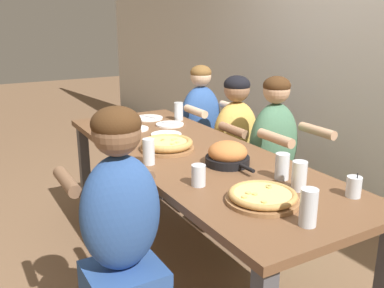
{
  "coord_description": "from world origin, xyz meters",
  "views": [
    {
      "loc": [
        2.08,
        -1.2,
        1.57
      ],
      "look_at": [
        0.0,
        0.0,
        0.84
      ],
      "focal_mm": 40.0,
      "sensor_mm": 36.0,
      "label": 1
    }
  ],
  "objects": [
    {
      "name": "empty_plate_c",
      "position": [
        -0.65,
        -0.09,
        0.8
      ],
      "size": [
        0.19,
        0.19,
        0.02
      ],
      "color": "white",
      "rests_on": "dining_table"
    },
    {
      "name": "ground_plane",
      "position": [
        0.0,
        0.0,
        0.0
      ],
      "size": [
        18.0,
        18.0,
        0.0
      ],
      "primitive_type": "plane",
      "color": "brown",
      "rests_on": "ground"
    },
    {
      "name": "diner_far_left",
      "position": [
        -0.93,
        0.63,
        0.53
      ],
      "size": [
        0.51,
        0.4,
        1.18
      ],
      "rotation": [
        0.0,
        0.0,
        -1.57
      ],
      "color": "#2D5193",
      "rests_on": "ground"
    },
    {
      "name": "drinking_glass_g",
      "position": [
        0.74,
        0.14,
        0.85
      ],
      "size": [
        0.07,
        0.07,
        0.14
      ],
      "color": "silver",
      "rests_on": "dining_table"
    },
    {
      "name": "skillet_bowl",
      "position": [
        0.29,
        0.06,
        0.85
      ],
      "size": [
        0.35,
        0.24,
        0.13
      ],
      "color": "black",
      "rests_on": "dining_table"
    },
    {
      "name": "diner_far_midleft",
      "position": [
        -0.43,
        0.63,
        0.53
      ],
      "size": [
        0.51,
        0.4,
        1.15
      ],
      "rotation": [
        0.0,
        0.0,
        -1.57
      ],
      "color": "gold",
      "rests_on": "ground"
    },
    {
      "name": "drinking_glass_e",
      "position": [
        0.59,
        0.17,
        0.86
      ],
      "size": [
        0.07,
        0.07,
        0.13
      ],
      "color": "silver",
      "rests_on": "dining_table"
    },
    {
      "name": "diner_near_midright",
      "position": [
        0.46,
        -0.63,
        0.57
      ],
      "size": [
        0.51,
        0.4,
        1.22
      ],
      "rotation": [
        0.0,
        0.0,
        1.57
      ],
      "color": "#2D5193",
      "rests_on": "ground"
    },
    {
      "name": "dining_table",
      "position": [
        0.0,
        0.0,
        0.71
      ],
      "size": [
        2.32,
        0.81,
        0.79
      ],
      "color": "brown",
      "rests_on": "ground"
    },
    {
      "name": "empty_plate_d",
      "position": [
        -0.64,
        0.18,
        0.8
      ],
      "size": [
        0.2,
        0.2,
        0.02
      ],
      "color": "white",
      "rests_on": "dining_table"
    },
    {
      "name": "drinking_glass_d",
      "position": [
        0.46,
        -0.23,
        0.84
      ],
      "size": [
        0.07,
        0.07,
        0.1
      ],
      "color": "silver",
      "rests_on": "dining_table"
    },
    {
      "name": "cocktail_glass_blue",
      "position": [
        0.92,
        0.3,
        0.84
      ],
      "size": [
        0.07,
        0.07,
        0.12
      ],
      "color": "silver",
      "rests_on": "dining_table"
    },
    {
      "name": "drinking_glass_h",
      "position": [
        -0.9,
        -0.16,
        0.85
      ],
      "size": [
        0.07,
        0.07,
        0.11
      ],
      "color": "silver",
      "rests_on": "dining_table"
    },
    {
      "name": "drinking_glass_a",
      "position": [
        -0.66,
        -0.29,
        0.86
      ],
      "size": [
        0.07,
        0.07,
        0.14
      ],
      "color": "silver",
      "rests_on": "dining_table"
    },
    {
      "name": "drinking_glass_f",
      "position": [
        -0.47,
        -0.31,
        0.84
      ],
      "size": [
        0.06,
        0.06,
        0.11
      ],
      "color": "silver",
      "rests_on": "dining_table"
    },
    {
      "name": "restaurant_back_panel",
      "position": [
        0.0,
        1.45,
        1.6
      ],
      "size": [
        10.0,
        0.06,
        3.2
      ],
      "primitive_type": "cube",
      "color": "silver",
      "rests_on": "ground"
    },
    {
      "name": "pizza_board_main",
      "position": [
        -0.11,
        -0.11,
        0.83
      ],
      "size": [
        0.32,
        0.32,
        0.06
      ],
      "color": "#996B42",
      "rests_on": "dining_table"
    },
    {
      "name": "diner_far_center",
      "position": [
        0.01,
        0.63,
        0.54
      ],
      "size": [
        0.51,
        0.4,
        1.2
      ],
      "rotation": [
        0.0,
        0.0,
        -1.57
      ],
      "color": "#477556",
      "rests_on": "ground"
    },
    {
      "name": "empty_plate_a",
      "position": [
        -0.4,
        0.03,
        0.8
      ],
      "size": [
        0.21,
        0.21,
        0.02
      ],
      "color": "white",
      "rests_on": "dining_table"
    },
    {
      "name": "drinking_glass_b",
      "position": [
        -0.75,
        0.32,
        0.85
      ],
      "size": [
        0.07,
        0.07,
        0.14
      ],
      "color": "silver",
      "rests_on": "dining_table"
    },
    {
      "name": "empty_plate_b",
      "position": [
        -0.91,
        0.13,
        0.8
      ],
      "size": [
        0.22,
        0.22,
        0.02
      ],
      "color": "white",
      "rests_on": "dining_table"
    },
    {
      "name": "drinking_glass_i",
      "position": [
        0.07,
        -0.31,
        0.86
      ],
      "size": [
        0.07,
        0.07,
        0.14
      ],
      "color": "silver",
      "rests_on": "dining_table"
    },
    {
      "name": "drinking_glass_j",
      "position": [
        1.02,
        -0.08,
        0.86
      ],
      "size": [
        0.07,
        0.07,
        0.15
      ],
      "color": "silver",
      "rests_on": "dining_table"
    },
    {
      "name": "drinking_glass_c",
      "position": [
        -0.76,
        -0.23,
        0.85
      ],
      "size": [
        0.08,
        0.08,
        0.1
      ],
      "color": "silver",
      "rests_on": "dining_table"
    },
    {
      "name": "pizza_board_second",
      "position": [
        0.76,
        -0.09,
        0.82
      ],
      "size": [
        0.32,
        0.32,
        0.05
      ],
      "color": "#996B42",
      "rests_on": "dining_table"
    }
  ]
}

